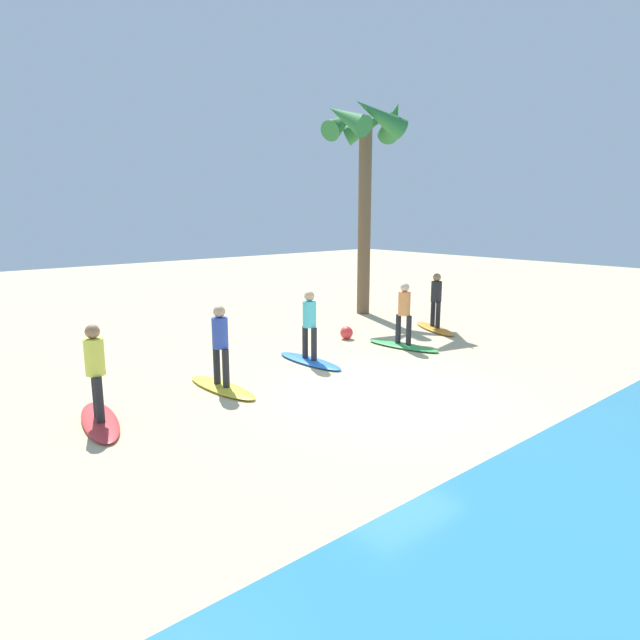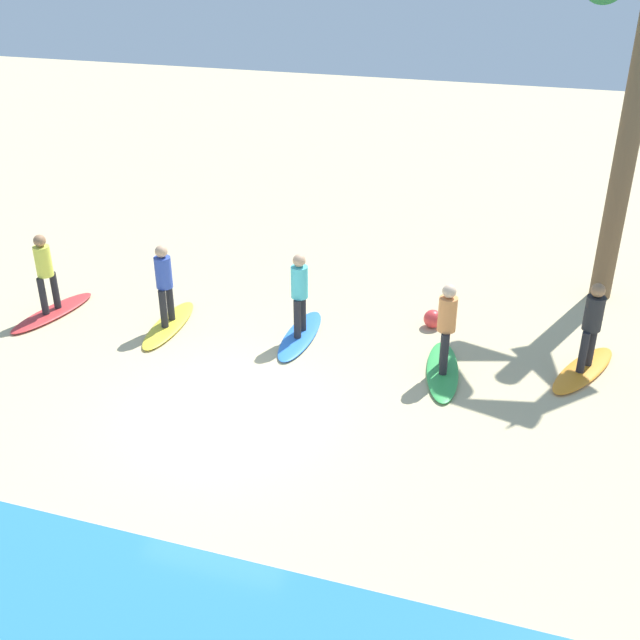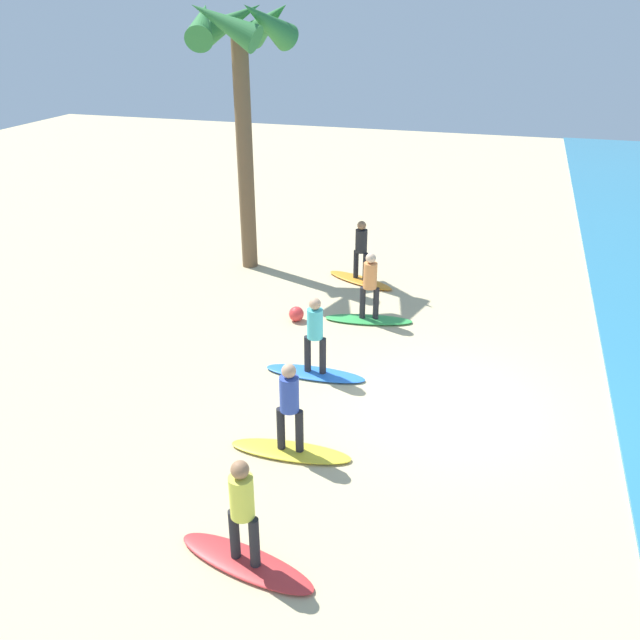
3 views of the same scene
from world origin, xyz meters
The scene contains 12 objects.
ground_plane centered at (0.00, 0.00, 0.00)m, with size 60.00×60.00×0.00m, color #CCB789.
surfboard_orange centered at (-5.52, -3.04, 0.04)m, with size 2.10×0.56×0.09m, color orange.
surfer_orange centered at (-5.52, -3.04, 1.04)m, with size 0.32×0.43×1.64m.
surfboard_green centered at (-3.14, -2.26, 0.04)m, with size 2.10×0.56×0.09m, color green.
surfer_green centered at (-3.14, -2.26, 1.04)m, with size 0.32×0.46×1.64m.
surfboard_blue centered at (-0.31, -2.73, 0.04)m, with size 2.10×0.56×0.09m, color blue.
surfer_blue centered at (-0.31, -2.73, 1.04)m, with size 0.32×0.46×1.64m.
surfboard_yellow centered at (2.30, -2.36, 0.04)m, with size 2.10×0.56×0.09m, color yellow.
surfer_yellow centered at (2.30, -2.36, 1.04)m, with size 0.32×0.46×1.64m.
surfboard_red centered at (4.82, -2.14, 0.04)m, with size 2.10×0.56×0.09m, color red.
surfer_red centered at (4.82, -2.14, 1.04)m, with size 0.32×0.45×1.64m.
beach_ball centered at (-2.66, -3.93, 0.18)m, with size 0.36×0.36×0.36m, color #E53838.
Camera 2 is at (-4.56, 9.42, 7.12)m, focal length 42.88 mm.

